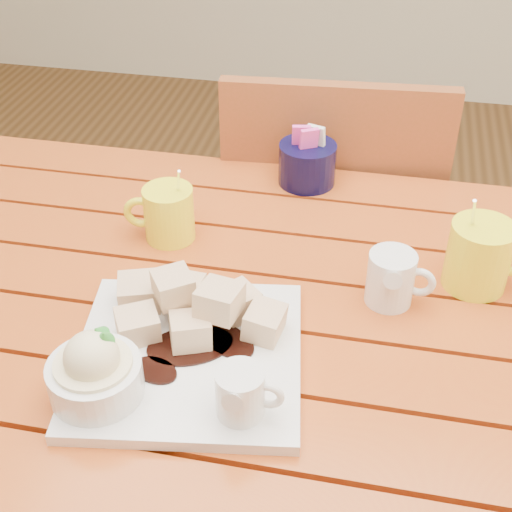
% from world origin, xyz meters
% --- Properties ---
extents(table, '(1.20, 0.79, 0.75)m').
position_xyz_m(table, '(0.00, 0.00, 0.64)').
color(table, '#A52E15').
rests_on(table, ground).
extents(dessert_plate, '(0.33, 0.33, 0.12)m').
position_xyz_m(dessert_plate, '(-0.06, -0.16, 0.78)').
color(dessert_plate, white).
rests_on(dessert_plate, table).
extents(coffee_mug_left, '(0.11, 0.08, 0.13)m').
position_xyz_m(coffee_mug_left, '(-0.15, 0.12, 0.80)').
color(coffee_mug_left, '#FDF220').
rests_on(coffee_mug_left, table).
extents(coffee_mug_right, '(0.13, 0.09, 0.15)m').
position_xyz_m(coffee_mug_right, '(0.33, 0.10, 0.80)').
color(coffee_mug_right, '#FDF220').
rests_on(coffee_mug_right, table).
extents(cream_pitcher, '(0.10, 0.08, 0.08)m').
position_xyz_m(cream_pitcher, '(0.21, 0.03, 0.79)').
color(cream_pitcher, white).
rests_on(cream_pitcher, table).
extents(sugar_caddy, '(0.10, 0.10, 0.11)m').
position_xyz_m(sugar_caddy, '(0.04, 0.34, 0.79)').
color(sugar_caddy, black).
rests_on(sugar_caddy, table).
extents(chair_far, '(0.46, 0.46, 0.91)m').
position_xyz_m(chair_far, '(0.08, 0.53, 0.51)').
color(chair_far, brown).
rests_on(chair_far, ground).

